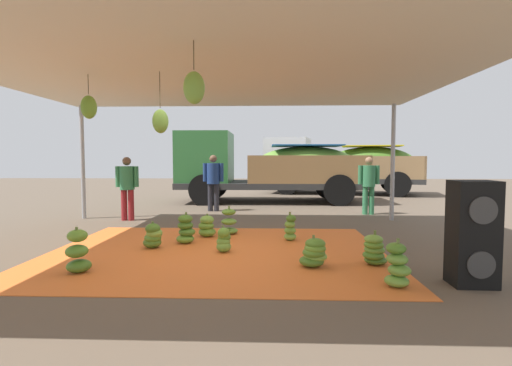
{
  "coord_description": "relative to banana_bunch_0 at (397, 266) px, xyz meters",
  "views": [
    {
      "loc": [
        0.85,
        -5.94,
        1.48
      ],
      "look_at": [
        0.59,
        1.05,
        1.04
      ],
      "focal_mm": 26.6,
      "sensor_mm": 36.0,
      "label": 1
    }
  ],
  "objects": [
    {
      "name": "banana_bunch_5",
      "position": [
        -0.87,
        0.78,
        -0.05
      ],
      "size": [
        0.44,
        0.43,
        0.43
      ],
      "color": "#477523",
      "rests_on": "tarp_orange"
    },
    {
      "name": "ground_plane",
      "position": [
        -2.32,
        4.57,
        -0.24
      ],
      "size": [
        40.0,
        40.0,
        0.0
      ],
      "primitive_type": "plane",
      "color": "brown"
    },
    {
      "name": "cargo_truck_far",
      "position": [
        1.45,
        12.1,
        1.02
      ],
      "size": [
        6.77,
        3.64,
        2.4
      ],
      "color": "#2D2D2D",
      "rests_on": "ground"
    },
    {
      "name": "banana_bunch_4",
      "position": [
        -3.41,
        1.76,
        -0.04
      ],
      "size": [
        0.41,
        0.41,
        0.45
      ],
      "color": "#477523",
      "rests_on": "tarp_orange"
    },
    {
      "name": "banana_bunch_3",
      "position": [
        -2.21,
        1.55,
        -0.05
      ],
      "size": [
        0.28,
        0.31,
        0.42
      ],
      "color": "#6B9E38",
      "rests_on": "tarp_orange"
    },
    {
      "name": "tarp_orange",
      "position": [
        -2.32,
        1.57,
        -0.24
      ],
      "size": [
        5.29,
        4.07,
        0.01
      ],
      "primitive_type": "cube",
      "color": "orange",
      "rests_on": "ground"
    },
    {
      "name": "worker_2",
      "position": [
        -4.92,
        4.62,
        0.65
      ],
      "size": [
        0.56,
        0.34,
        1.53
      ],
      "color": "maroon",
      "rests_on": "ground"
    },
    {
      "name": "banana_bunch_6",
      "position": [
        -2.28,
        2.99,
        -0.01
      ],
      "size": [
        0.41,
        0.44,
        0.55
      ],
      "color": "#6B9E38",
      "rests_on": "tarp_orange"
    },
    {
      "name": "banana_bunch_1",
      "position": [
        -1.11,
        2.43,
        -0.01
      ],
      "size": [
        0.29,
        0.29,
        0.52
      ],
      "color": "#75A83D",
      "rests_on": "tarp_orange"
    },
    {
      "name": "worker_1",
      "position": [
        1.16,
        5.82,
        0.66
      ],
      "size": [
        0.56,
        0.34,
        1.54
      ],
      "color": "#337A4C",
      "rests_on": "ground"
    },
    {
      "name": "cargo_truck_main",
      "position": [
        -1.62,
        8.79,
        1.0
      ],
      "size": [
        6.36,
        2.5,
        2.4
      ],
      "color": "#2D2D2D",
      "rests_on": "ground"
    },
    {
      "name": "banana_bunch_2",
      "position": [
        -0.03,
        0.88,
        -0.03
      ],
      "size": [
        0.44,
        0.43,
        0.48
      ],
      "color": "#477523",
      "rests_on": "tarp_orange"
    },
    {
      "name": "banana_bunch_8",
      "position": [
        -2.68,
        2.72,
        -0.04
      ],
      "size": [
        0.4,
        0.39,
        0.44
      ],
      "color": "#60932D",
      "rests_on": "tarp_orange"
    },
    {
      "name": "banana_bunch_0",
      "position": [
        0.0,
        0.0,
        0.0
      ],
      "size": [
        0.33,
        0.32,
        0.56
      ],
      "color": "#6B9E38",
      "rests_on": "tarp_orange"
    },
    {
      "name": "worker_0",
      "position": [
        -3.09,
        6.33,
        0.69
      ],
      "size": [
        0.59,
        0.36,
        1.6
      ],
      "color": "#26262D",
      "rests_on": "ground"
    },
    {
      "name": "speaker_stack",
      "position": [
        0.89,
        0.09,
        0.37
      ],
      "size": [
        0.49,
        0.41,
        1.23
      ],
      "color": "black",
      "rests_on": "ground"
    },
    {
      "name": "tent_canopy",
      "position": [
        -2.34,
        1.47,
        2.52
      ],
      "size": [
        8.0,
        7.0,
        2.85
      ],
      "color": "#9EA0A5",
      "rests_on": "ground"
    },
    {
      "name": "banana_bunch_9",
      "position": [
        -3.97,
        0.4,
        0.02
      ],
      "size": [
        0.4,
        0.4,
        0.59
      ],
      "color": "#477523",
      "rests_on": "tarp_orange"
    },
    {
      "name": "banana_bunch_7",
      "position": [
        -2.95,
        2.16,
        0.0
      ],
      "size": [
        0.43,
        0.41,
        0.55
      ],
      "color": "#60932D",
      "rests_on": "tarp_orange"
    }
  ]
}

